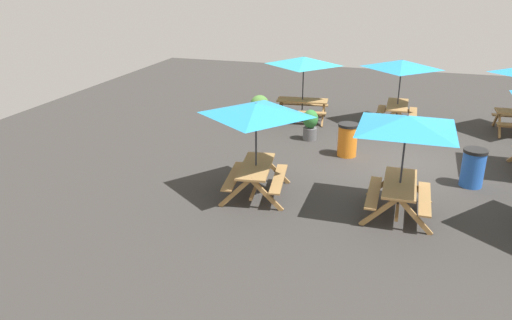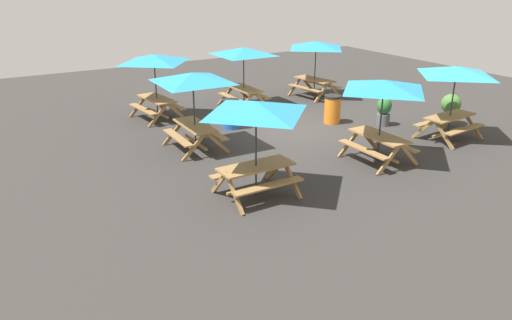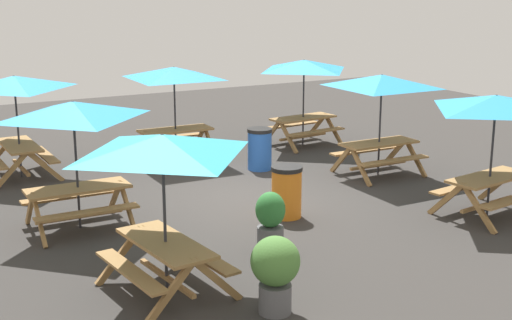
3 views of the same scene
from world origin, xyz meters
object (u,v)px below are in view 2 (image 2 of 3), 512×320
(picnic_table_4, at_px, (383,91))
(potted_plant_1, at_px, (451,107))
(picnic_table_2, at_px, (256,115))
(picnic_table_0, at_px, (316,49))
(trash_bin_orange, at_px, (332,109))
(potted_plant_0, at_px, (384,111))
(trash_bin_blue, at_px, (231,114))
(picnic_table_6, at_px, (193,83))
(picnic_table_5, at_px, (456,76))
(picnic_table_3, at_px, (244,56))
(picnic_table_1, at_px, (154,63))

(picnic_table_4, height_order, potted_plant_1, picnic_table_4)
(picnic_table_2, height_order, potted_plant_1, picnic_table_2)
(picnic_table_0, height_order, trash_bin_orange, picnic_table_0)
(potted_plant_0, bearing_deg, picnic_table_0, 174.62)
(picnic_table_4, relative_size, trash_bin_blue, 2.38)
(picnic_table_6, distance_m, potted_plant_1, 8.92)
(picnic_table_6, bearing_deg, trash_bin_blue, 126.30)
(picnic_table_2, distance_m, trash_bin_blue, 5.65)
(picnic_table_4, distance_m, potted_plant_1, 4.99)
(picnic_table_0, distance_m, picnic_table_4, 7.57)
(picnic_table_0, xyz_separation_m, picnic_table_5, (6.61, 0.30, 0.00))
(potted_plant_0, xyz_separation_m, potted_plant_1, (1.09, 2.02, 0.10))
(trash_bin_blue, relative_size, trash_bin_orange, 1.00)
(picnic_table_5, height_order, potted_plant_0, picnic_table_5)
(picnic_table_3, height_order, picnic_table_6, same)
(picnic_table_0, bearing_deg, trash_bin_orange, -35.65)
(trash_bin_orange, height_order, potted_plant_0, potted_plant_0)
(potted_plant_0, bearing_deg, picnic_table_5, 18.85)
(trash_bin_blue, bearing_deg, picnic_table_2, -21.63)
(picnic_table_5, bearing_deg, picnic_table_6, 150.42)
(picnic_table_1, distance_m, trash_bin_orange, 6.36)
(picnic_table_1, height_order, trash_bin_blue, picnic_table_1)
(picnic_table_4, distance_m, picnic_table_6, 5.28)
(trash_bin_orange, bearing_deg, picnic_table_2, -54.48)
(picnic_table_1, xyz_separation_m, trash_bin_orange, (3.57, 5.04, -1.49))
(picnic_table_0, height_order, picnic_table_5, same)
(picnic_table_1, bearing_deg, picnic_table_5, 40.12)
(picnic_table_0, height_order, picnic_table_3, same)
(picnic_table_5, distance_m, potted_plant_1, 2.15)
(picnic_table_3, relative_size, potted_plant_1, 2.65)
(picnic_table_5, relative_size, trash_bin_blue, 2.38)
(trash_bin_blue, bearing_deg, picnic_table_6, -54.77)
(picnic_table_3, xyz_separation_m, potted_plant_0, (4.54, 2.92, -1.47))
(picnic_table_2, relative_size, picnic_table_6, 0.83)
(picnic_table_2, distance_m, picnic_table_5, 7.39)
(picnic_table_6, height_order, trash_bin_orange, picnic_table_6)
(picnic_table_0, xyz_separation_m, picnic_table_2, (7.17, -7.07, 0.00))
(picnic_table_0, height_order, picnic_table_4, same)
(picnic_table_2, bearing_deg, trash_bin_orange, 34.62)
(picnic_table_3, distance_m, potted_plant_0, 5.59)
(picnic_table_1, bearing_deg, picnic_table_2, -8.24)
(picnic_table_1, distance_m, picnic_table_5, 9.83)
(picnic_table_2, height_order, picnic_table_6, same)
(picnic_table_0, bearing_deg, picnic_table_2, -52.78)
(picnic_table_0, xyz_separation_m, trash_bin_blue, (2.11, -5.07, -1.49))
(picnic_table_3, distance_m, picnic_table_5, 7.58)
(picnic_table_2, height_order, picnic_table_5, same)
(picnic_table_4, bearing_deg, trash_bin_blue, -157.15)
(picnic_table_4, distance_m, trash_bin_orange, 4.07)
(picnic_table_2, distance_m, picnic_table_3, 8.12)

